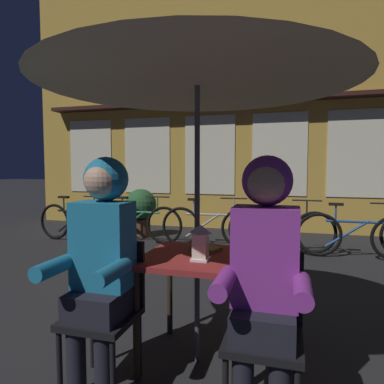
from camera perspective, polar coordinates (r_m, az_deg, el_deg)
ground_plane at (r=2.66m, az=0.83°, el=-26.08°), size 60.00×60.00×0.00m
cafe_table at (r=2.40m, az=0.85°, el=-12.79°), size 0.72×0.72×0.74m
patio_umbrella at (r=2.41m, az=0.89°, el=21.59°), size 2.10×2.10×2.31m
lantern at (r=2.22m, az=1.41°, el=-8.24°), size 0.11×0.11×0.23m
chair_left at (r=2.30m, az=-13.94°, el=-17.60°), size 0.40×0.40×0.87m
chair_right at (r=2.04m, az=11.95°, el=-20.54°), size 0.40×0.40×0.87m
person_left_hooded at (r=2.15m, az=-14.87°, el=-9.20°), size 0.45×0.56×1.40m
person_right_hooded at (r=1.86m, az=12.00°, el=-11.23°), size 0.45×0.56×1.40m
shopfront_building at (r=7.87m, az=8.96°, el=16.93°), size 10.00×0.93×6.20m
bicycle_nearest at (r=6.54m, az=-18.56°, el=-4.79°), size 1.68×0.21×0.84m
bicycle_second at (r=6.21m, az=-9.08°, el=-5.10°), size 1.68×0.08×0.84m
bicycle_third at (r=5.81m, az=3.03°, el=-5.69°), size 1.68×0.18×0.84m
bicycle_fourth at (r=5.66m, az=14.44°, el=-6.08°), size 1.68×0.08×0.84m
bicycle_fifth at (r=5.58m, az=25.54°, el=-6.50°), size 1.68×0.08×0.84m
book at (r=2.51m, az=2.30°, el=-9.32°), size 0.24×0.20×0.02m
potted_plant at (r=6.70m, az=-8.47°, el=-2.72°), size 0.60×0.60×0.92m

